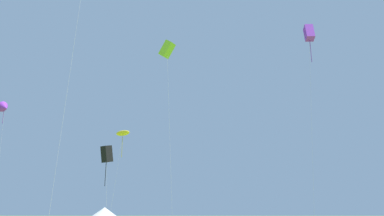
# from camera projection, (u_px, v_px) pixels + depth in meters

# --- Properties ---
(kite_purple_box) EXTENTS (2.63, 2.13, 28.67)m
(kite_purple_box) POSITION_uv_depth(u_px,v_px,m) (309.00, 33.00, 53.86)
(kite_purple_box) COLOR purple
(kite_purple_box) RESTS_ON ground
(kite_purple_delta) EXTENTS (2.45, 2.37, 18.36)m
(kite_purple_delta) POSITION_uv_depth(u_px,v_px,m) (5.00, 108.00, 55.85)
(kite_purple_delta) COLOR purple
(kite_purple_delta) RESTS_ON ground
(kite_lime_box) EXTENTS (2.11, 2.38, 21.29)m
(kite_lime_box) POSITION_uv_depth(u_px,v_px,m) (167.00, 50.00, 42.61)
(kite_lime_box) COLOR #99DB2D
(kite_lime_box) RESTS_ON ground
(kite_black_box) EXTENTS (1.69, 2.21, 10.10)m
(kite_black_box) POSITION_uv_depth(u_px,v_px,m) (107.00, 154.00, 45.71)
(kite_black_box) COLOR black
(kite_black_box) RESTS_ON ground
(kite_yellow_parafoil) EXTENTS (3.04, 2.66, 14.53)m
(kite_yellow_parafoil) POSITION_uv_depth(u_px,v_px,m) (123.00, 133.00, 57.80)
(kite_yellow_parafoil) COLOR yellow
(kite_yellow_parafoil) RESTS_ON ground
(festival_tent_center) EXTENTS (4.36, 4.36, 2.84)m
(festival_tent_center) POSITION_uv_depth(u_px,v_px,m) (104.00, 215.00, 64.08)
(festival_tent_center) COLOR white
(festival_tent_center) RESTS_ON ground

